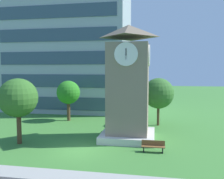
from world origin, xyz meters
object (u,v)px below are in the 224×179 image
(tree_near_tower, at_px, (158,93))
(tree_streetside, at_px, (18,98))
(park_bench, at_px, (153,146))
(tree_by_building, at_px, (68,93))
(clock_tower, at_px, (128,89))

(tree_near_tower, xyz_separation_m, tree_streetside, (-11.88, -9.10, 0.28))
(park_bench, relative_size, tree_by_building, 0.36)
(clock_tower, relative_size, tree_streetside, 1.84)
(clock_tower, xyz_separation_m, tree_streetside, (-9.08, -3.14, -0.67))
(clock_tower, bearing_deg, tree_near_tower, 64.81)
(park_bench, xyz_separation_m, tree_near_tower, (0.49, 9.27, 3.22))
(clock_tower, height_order, tree_by_building, clock_tower)
(tree_by_building, bearing_deg, tree_streetside, -95.03)
(tree_by_building, bearing_deg, tree_near_tower, -3.50)
(park_bench, xyz_separation_m, tree_by_building, (-10.54, 9.95, 3.06))
(tree_near_tower, bearing_deg, park_bench, -93.00)
(tree_near_tower, height_order, tree_streetside, tree_streetside)
(park_bench, distance_m, tree_streetside, 11.92)
(clock_tower, distance_m, tree_by_building, 10.62)
(park_bench, height_order, tree_streetside, tree_streetside)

